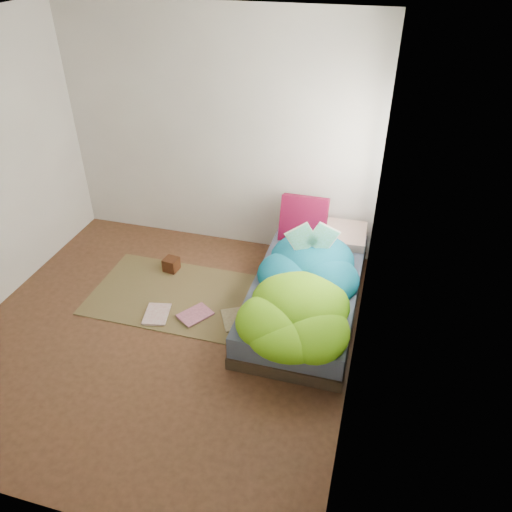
{
  "coord_description": "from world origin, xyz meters",
  "views": [
    {
      "loc": [
        1.78,
        -3.11,
        3.21
      ],
      "look_at": [
        0.71,
        0.75,
        0.51
      ],
      "focal_mm": 35.0,
      "sensor_mm": 36.0,
      "label": 1
    }
  ],
  "objects_px": {
    "bed": "(306,294)",
    "pillow_magenta": "(304,219)",
    "open_book": "(313,229)",
    "floor_book_a": "(145,314)",
    "floor_book_b": "(189,309)",
    "wooden_box": "(171,264)"
  },
  "relations": [
    {
      "from": "open_book",
      "to": "wooden_box",
      "type": "height_order",
      "value": "open_book"
    },
    {
      "from": "floor_book_a",
      "to": "bed",
      "type": "bearing_deg",
      "value": 8.34
    },
    {
      "from": "wooden_box",
      "to": "open_book",
      "type": "bearing_deg",
      "value": -1.74
    },
    {
      "from": "bed",
      "to": "wooden_box",
      "type": "bearing_deg",
      "value": 171.57
    },
    {
      "from": "bed",
      "to": "pillow_magenta",
      "type": "xyz_separation_m",
      "value": [
        -0.18,
        0.72,
        0.42
      ]
    },
    {
      "from": "open_book",
      "to": "floor_book_b",
      "type": "xyz_separation_m",
      "value": [
        -1.1,
        -0.55,
        -0.78
      ]
    },
    {
      "from": "pillow_magenta",
      "to": "open_book",
      "type": "height_order",
      "value": "open_book"
    },
    {
      "from": "pillow_magenta",
      "to": "floor_book_a",
      "type": "distance_m",
      "value": 1.9
    },
    {
      "from": "floor_book_a",
      "to": "floor_book_b",
      "type": "relative_size",
      "value": 1.02
    },
    {
      "from": "bed",
      "to": "floor_book_b",
      "type": "xyz_separation_m",
      "value": [
        -1.09,
        -0.37,
        -0.14
      ]
    },
    {
      "from": "bed",
      "to": "pillow_magenta",
      "type": "height_order",
      "value": "pillow_magenta"
    },
    {
      "from": "bed",
      "to": "open_book",
      "type": "xyz_separation_m",
      "value": [
        0.0,
        0.18,
        0.64
      ]
    },
    {
      "from": "pillow_magenta",
      "to": "wooden_box",
      "type": "relative_size",
      "value": 3.35
    },
    {
      "from": "floor_book_a",
      "to": "floor_book_b",
      "type": "bearing_deg",
      "value": 12.94
    },
    {
      "from": "open_book",
      "to": "floor_book_a",
      "type": "bearing_deg",
      "value": -172.34
    },
    {
      "from": "pillow_magenta",
      "to": "floor_book_b",
      "type": "relative_size",
      "value": 1.59
    },
    {
      "from": "open_book",
      "to": "floor_book_b",
      "type": "distance_m",
      "value": 1.45
    },
    {
      "from": "pillow_magenta",
      "to": "floor_book_a",
      "type": "xyz_separation_m",
      "value": [
        -1.3,
        -1.26,
        -0.56
      ]
    },
    {
      "from": "bed",
      "to": "open_book",
      "type": "relative_size",
      "value": 4.85
    },
    {
      "from": "open_book",
      "to": "wooden_box",
      "type": "distance_m",
      "value": 1.69
    },
    {
      "from": "floor_book_b",
      "to": "floor_book_a",
      "type": "bearing_deg",
      "value": -121.01
    },
    {
      "from": "open_book",
      "to": "floor_book_b",
      "type": "bearing_deg",
      "value": -171.89
    }
  ]
}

